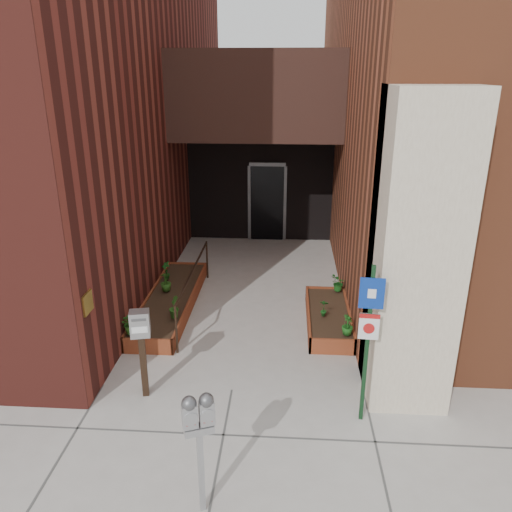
# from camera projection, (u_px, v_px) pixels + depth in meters

# --- Properties ---
(ground) EXTENTS (80.00, 80.00, 0.00)m
(ground) POSITION_uv_depth(u_px,v_px,m) (232.00, 390.00, 7.58)
(ground) COLOR #9E9991
(ground) RESTS_ON ground
(architecture) EXTENTS (20.00, 14.60, 10.00)m
(architecture) POSITION_uv_depth(u_px,v_px,m) (252.00, 52.00, 12.28)
(architecture) COLOR maroon
(architecture) RESTS_ON ground
(planter_left) EXTENTS (0.90, 3.60, 0.30)m
(planter_left) POSITION_uv_depth(u_px,v_px,m) (171.00, 302.00, 10.15)
(planter_left) COLOR maroon
(planter_left) RESTS_ON ground
(planter_right) EXTENTS (0.80, 2.20, 0.30)m
(planter_right) POSITION_uv_depth(u_px,v_px,m) (328.00, 318.00, 9.49)
(planter_right) COLOR maroon
(planter_right) RESTS_ON ground
(handrail) EXTENTS (0.04, 3.34, 0.90)m
(handrail) POSITION_uv_depth(u_px,v_px,m) (193.00, 276.00, 9.86)
(handrail) COLOR black
(handrail) RESTS_ON ground
(parking_meter) EXTENTS (0.35, 0.23, 1.50)m
(parking_meter) POSITION_uv_depth(u_px,v_px,m) (199.00, 423.00, 5.13)
(parking_meter) COLOR #9B9B9D
(parking_meter) RESTS_ON ground
(sign_post) EXTENTS (0.31, 0.08, 2.30)m
(sign_post) POSITION_uv_depth(u_px,v_px,m) (368.00, 329.00, 6.45)
(sign_post) COLOR black
(sign_post) RESTS_ON ground
(payment_dropbox) EXTENTS (0.31, 0.26, 1.39)m
(payment_dropbox) POSITION_uv_depth(u_px,v_px,m) (141.00, 336.00, 7.12)
(payment_dropbox) COLOR black
(payment_dropbox) RESTS_ON ground
(shrub_left_a) EXTENTS (0.50, 0.50, 0.39)m
(shrub_left_a) POSITION_uv_depth(u_px,v_px,m) (131.00, 323.00, 8.55)
(shrub_left_a) COLOR #29621C
(shrub_left_a) RESTS_ON planter_left
(shrub_left_b) EXTENTS (0.25, 0.25, 0.40)m
(shrub_left_b) POSITION_uv_depth(u_px,v_px,m) (174.00, 307.00, 9.10)
(shrub_left_b) COLOR #265518
(shrub_left_b) RESTS_ON planter_left
(shrub_left_c) EXTENTS (0.26, 0.26, 0.40)m
(shrub_left_c) POSITION_uv_depth(u_px,v_px,m) (166.00, 281.00, 10.21)
(shrub_left_c) COLOR #295919
(shrub_left_c) RESTS_ON planter_left
(shrub_left_d) EXTENTS (0.30, 0.30, 0.41)m
(shrub_left_d) POSITION_uv_depth(u_px,v_px,m) (166.00, 270.00, 10.75)
(shrub_left_d) COLOR #175317
(shrub_left_d) RESTS_ON planter_left
(shrub_right_a) EXTENTS (0.26, 0.26, 0.36)m
(shrub_right_a) POSITION_uv_depth(u_px,v_px,m) (348.00, 325.00, 8.51)
(shrub_right_a) COLOR #1A5317
(shrub_right_a) RESTS_ON planter_right
(shrub_right_b) EXTENTS (0.22, 0.22, 0.33)m
(shrub_right_b) POSITION_uv_depth(u_px,v_px,m) (324.00, 308.00, 9.15)
(shrub_right_b) COLOR #164E17
(shrub_right_b) RESTS_ON planter_right
(shrub_right_c) EXTENTS (0.40, 0.40, 0.34)m
(shrub_right_c) POSITION_uv_depth(u_px,v_px,m) (338.00, 283.00, 10.19)
(shrub_right_c) COLOR #1A5A19
(shrub_right_c) RESTS_ON planter_right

